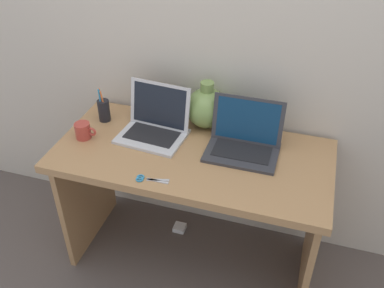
{
  "coord_description": "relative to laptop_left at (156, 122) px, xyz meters",
  "views": [
    {
      "loc": [
        0.48,
        -1.55,
        1.96
      ],
      "look_at": [
        0.0,
        0.0,
        0.79
      ],
      "focal_mm": 40.07,
      "sensor_mm": 36.0,
      "label": 1
    }
  ],
  "objects": [
    {
      "name": "pen_cup",
      "position": [
        -0.3,
        0.03,
        -0.0
      ],
      "size": [
        0.06,
        0.06,
        0.18
      ],
      "color": "black",
      "rests_on": "desk"
    },
    {
      "name": "laptop_left",
      "position": [
        0.0,
        0.0,
        0.0
      ],
      "size": [
        0.34,
        0.28,
        0.25
      ],
      "color": "silver",
      "rests_on": "desk"
    },
    {
      "name": "desk",
      "position": [
        0.22,
        -0.11,
        -0.23
      ],
      "size": [
        1.31,
        0.62,
        0.74
      ],
      "color": "#AD7F51",
      "rests_on": "ground"
    },
    {
      "name": "power_brick",
      "position": [
        0.09,
        0.06,
        -0.79
      ],
      "size": [
        0.07,
        0.07,
        0.03
      ],
      "primitive_type": "cube",
      "color": "white",
      "rests_on": "ground"
    },
    {
      "name": "scissors",
      "position": [
        0.09,
        -0.35,
        -0.06
      ],
      "size": [
        0.15,
        0.06,
        0.01
      ],
      "color": "#B7B7BC",
      "rests_on": "desk"
    },
    {
      "name": "back_wall",
      "position": [
        0.22,
        0.25,
        0.39
      ],
      "size": [
        4.4,
        0.04,
        2.4
      ],
      "primitive_type": "cube",
      "color": "beige",
      "rests_on": "ground"
    },
    {
      "name": "laptop_right",
      "position": [
        0.45,
        -0.0,
        -0.0
      ],
      "size": [
        0.34,
        0.25,
        0.24
      ],
      "color": "#333338",
      "rests_on": "desk"
    },
    {
      "name": "ground_plane",
      "position": [
        0.22,
        -0.11,
        -0.81
      ],
      "size": [
        6.0,
        6.0,
        0.0
      ],
      "primitive_type": "plane",
      "color": "#564C47"
    },
    {
      "name": "coffee_mug",
      "position": [
        -0.33,
        -0.15,
        -0.02
      ],
      "size": [
        0.11,
        0.08,
        0.08
      ],
      "color": "#B23D33",
      "rests_on": "desk"
    },
    {
      "name": "green_vase",
      "position": [
        0.22,
        0.15,
        0.04
      ],
      "size": [
        0.21,
        0.21,
        0.25
      ],
      "color": "#75934C",
      "rests_on": "desk"
    }
  ]
}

